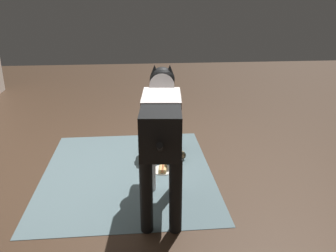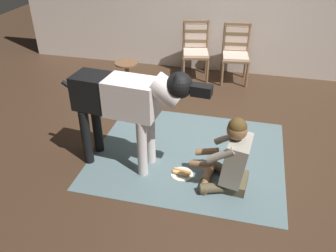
{
  "view_description": "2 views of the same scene",
  "coord_description": "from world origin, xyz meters",
  "px_view_note": "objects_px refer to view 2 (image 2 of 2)",
  "views": [
    {
      "loc": [
        -3.91,
        -0.25,
        1.96
      ],
      "look_at": [
        -0.03,
        -0.61,
        0.51
      ],
      "focal_mm": 37.48,
      "sensor_mm": 36.0,
      "label": 1
    },
    {
      "loc": [
        0.4,
        -3.6,
        2.58
      ],
      "look_at": [
        -0.41,
        -0.32,
        0.49
      ],
      "focal_mm": 37.29,
      "sensor_mm": 36.0,
      "label": 2
    }
  ],
  "objects_px": {
    "dining_chair_left_of_pair": "(196,47)",
    "person_sitting_on_floor": "(231,159)",
    "round_side_table": "(127,74)",
    "dining_chair_right_of_pair": "(236,50)",
    "hot_dog_on_plate": "(182,173)",
    "large_dog": "(127,101)"
  },
  "relations": [
    {
      "from": "dining_chair_left_of_pair",
      "to": "person_sitting_on_floor",
      "type": "bearing_deg",
      "value": -72.78
    },
    {
      "from": "dining_chair_left_of_pair",
      "to": "person_sitting_on_floor",
      "type": "distance_m",
      "value": 3.02
    },
    {
      "from": "round_side_table",
      "to": "person_sitting_on_floor",
      "type": "bearing_deg",
      "value": -46.83
    },
    {
      "from": "round_side_table",
      "to": "dining_chair_left_of_pair",
      "type": "bearing_deg",
      "value": 42.2
    },
    {
      "from": "dining_chair_right_of_pair",
      "to": "hot_dog_on_plate",
      "type": "relative_size",
      "value": 3.8
    },
    {
      "from": "round_side_table",
      "to": "large_dog",
      "type": "bearing_deg",
      "value": -69.54
    },
    {
      "from": "person_sitting_on_floor",
      "to": "dining_chair_left_of_pair",
      "type": "bearing_deg",
      "value": 107.22
    },
    {
      "from": "dining_chair_right_of_pair",
      "to": "person_sitting_on_floor",
      "type": "height_order",
      "value": "dining_chair_right_of_pair"
    },
    {
      "from": "hot_dog_on_plate",
      "to": "large_dog",
      "type": "bearing_deg",
      "value": 174.71
    },
    {
      "from": "dining_chair_left_of_pair",
      "to": "person_sitting_on_floor",
      "type": "height_order",
      "value": "dining_chair_left_of_pair"
    },
    {
      "from": "person_sitting_on_floor",
      "to": "dining_chair_right_of_pair",
      "type": "bearing_deg",
      "value": 93.85
    },
    {
      "from": "person_sitting_on_floor",
      "to": "large_dog",
      "type": "distance_m",
      "value": 1.27
    },
    {
      "from": "dining_chair_left_of_pair",
      "to": "dining_chair_right_of_pair",
      "type": "xyz_separation_m",
      "value": [
        0.7,
        0.0,
        0.0
      ]
    },
    {
      "from": "person_sitting_on_floor",
      "to": "large_dog",
      "type": "relative_size",
      "value": 0.5
    },
    {
      "from": "large_dog",
      "to": "person_sitting_on_floor",
      "type": "bearing_deg",
      "value": -5.29
    },
    {
      "from": "hot_dog_on_plate",
      "to": "round_side_table",
      "type": "height_order",
      "value": "round_side_table"
    },
    {
      "from": "person_sitting_on_floor",
      "to": "hot_dog_on_plate",
      "type": "xyz_separation_m",
      "value": [
        -0.53,
        0.05,
        -0.33
      ]
    },
    {
      "from": "dining_chair_left_of_pair",
      "to": "round_side_table",
      "type": "bearing_deg",
      "value": -137.8
    },
    {
      "from": "dining_chair_left_of_pair",
      "to": "large_dog",
      "type": "bearing_deg",
      "value": -95.65
    },
    {
      "from": "person_sitting_on_floor",
      "to": "hot_dog_on_plate",
      "type": "relative_size",
      "value": 3.32
    },
    {
      "from": "dining_chair_left_of_pair",
      "to": "hot_dog_on_plate",
      "type": "distance_m",
      "value": 2.9
    },
    {
      "from": "dining_chair_right_of_pair",
      "to": "large_dog",
      "type": "height_order",
      "value": "large_dog"
    }
  ]
}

